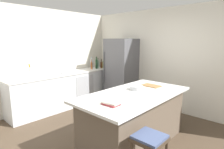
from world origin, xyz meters
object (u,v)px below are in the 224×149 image
at_px(wine_bottle, 96,64).
at_px(mixing_bowl, 136,88).
at_px(olive_oil_bottle, 103,64).
at_px(cookbook_stack, 111,103).
at_px(flower_vase, 30,74).
at_px(gin_bottle, 98,64).
at_px(cutting_board, 151,86).
at_px(syrup_bottle, 101,65).
at_px(vinegar_bottle, 92,66).
at_px(paper_towel_roll, 62,68).
at_px(kitchen_island, 134,118).
at_px(refrigerator, 121,71).
at_px(whiskey_bottle, 104,64).
at_px(bar_stool, 149,145).
at_px(soda_bottle, 92,64).
at_px(sink_faucet, 47,69).

distance_m(wine_bottle, mixing_bowl, 2.56).
relative_size(olive_oil_bottle, cookbook_stack, 1.04).
bearing_deg(mixing_bowl, flower_vase, -158.73).
distance_m(olive_oil_bottle, gin_bottle, 0.20).
bearing_deg(cutting_board, syrup_bottle, 159.37).
xyz_separation_m(syrup_bottle, vinegar_bottle, (-0.03, -0.38, 0.01)).
bearing_deg(paper_towel_roll, kitchen_island, -2.94).
bearing_deg(cutting_board, flower_vase, -151.11).
xyz_separation_m(refrigerator, paper_towel_roll, (-0.82, -1.43, 0.15)).
xyz_separation_m(refrigerator, syrup_bottle, (-0.77, -0.05, 0.12)).
bearing_deg(syrup_bottle, flower_vase, -92.26).
bearing_deg(paper_towel_roll, whiskey_bottle, 90.45).
bearing_deg(cutting_board, kitchen_island, -85.05).
xyz_separation_m(bar_stool, olive_oil_bottle, (-3.13, 2.31, 0.49)).
height_order(whiskey_bottle, mixing_bowl, whiskey_bottle).
xyz_separation_m(gin_bottle, soda_bottle, (-0.08, -0.18, 0.02)).
height_order(whiskey_bottle, syrup_bottle, syrup_bottle).
bearing_deg(mixing_bowl, gin_bottle, 152.65).
relative_size(whiskey_bottle, cutting_board, 0.77).
relative_size(flower_vase, syrup_bottle, 1.16).
relative_size(syrup_bottle, wine_bottle, 0.77).
relative_size(kitchen_island, sink_faucet, 6.98).
bearing_deg(wine_bottle, kitchen_island, -28.75).
bearing_deg(olive_oil_bottle, refrigerator, -3.92).
bearing_deg(paper_towel_roll, mixing_bowl, 2.12).
xyz_separation_m(refrigerator, cookbook_stack, (1.70, -2.25, 0.01)).
xyz_separation_m(sink_faucet, wine_bottle, (0.09, 1.58, -0.01)).
bearing_deg(paper_towel_roll, vinegar_bottle, 89.39).
height_order(paper_towel_roll, vinegar_bottle, paper_towel_roll).
bearing_deg(sink_faucet, vinegar_bottle, 86.19).
bearing_deg(syrup_bottle, olive_oil_bottle, 100.66).
bearing_deg(wine_bottle, soda_bottle, -138.54).
xyz_separation_m(bar_stool, gin_bottle, (-3.17, 2.12, 0.49)).
bearing_deg(gin_bottle, flower_vase, -90.81).
height_order(cookbook_stack, mixing_bowl, mixing_bowl).
height_order(olive_oil_bottle, cookbook_stack, olive_oil_bottle).
relative_size(flower_vase, cutting_board, 0.90).
xyz_separation_m(flower_vase, paper_towel_roll, (0.04, 0.83, 0.03)).
height_order(sink_faucet, olive_oil_bottle, sink_faucet).
bearing_deg(syrup_bottle, soda_bottle, -117.33).
relative_size(soda_bottle, mixing_bowl, 1.39).
bearing_deg(soda_bottle, kitchen_island, -25.97).
bearing_deg(cookbook_stack, vinegar_bottle, 144.06).
distance_m(cookbook_stack, cutting_board, 1.33).
distance_m(flower_vase, whiskey_bottle, 2.40).
bearing_deg(whiskey_bottle, cookbook_stack, -43.30).
distance_m(paper_towel_roll, vinegar_bottle, 1.00).
bearing_deg(vinegar_bottle, whiskey_bottle, 92.33).
height_order(flower_vase, olive_oil_bottle, flower_vase).
relative_size(wine_bottle, cookbook_stack, 1.33).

